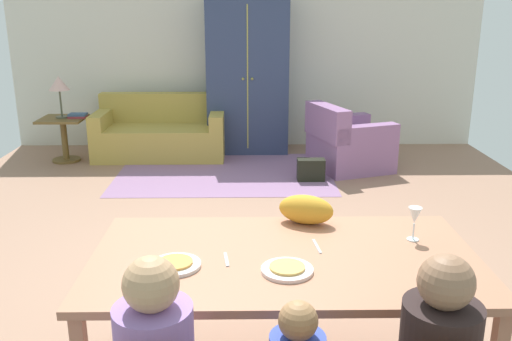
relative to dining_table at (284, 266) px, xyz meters
name	(u,v)px	position (x,y,z in m)	size (l,w,h in m)	color
ground_plane	(245,235)	(-0.21, 2.05, -0.71)	(6.63, 6.67, 0.02)	#966F58
back_wall	(245,52)	(-0.21, 5.43, 0.65)	(6.63, 0.10, 2.70)	silver
dining_table	(284,266)	(0.00, 0.00, 0.00)	(1.96, 1.06, 0.76)	#AD7255
plate_near_man	(175,265)	(-0.54, -0.12, 0.07)	(0.25, 0.25, 0.02)	silver
pizza_near_man	(175,262)	(-0.54, -0.12, 0.09)	(0.17, 0.17, 0.01)	gold
plate_near_child	(287,270)	(0.00, -0.18, 0.07)	(0.25, 0.25, 0.02)	silver
pizza_near_child	(287,267)	(0.00, -0.18, 0.09)	(0.17, 0.17, 0.01)	#D5AA53
wine_glass	(415,217)	(0.70, 0.18, 0.19)	(0.07, 0.07, 0.19)	silver
fork	(226,259)	(-0.29, -0.05, 0.07)	(0.02, 0.15, 0.01)	silver
knife	(317,246)	(0.18, 0.10, 0.07)	(0.01, 0.17, 0.01)	silver
cat	(306,209)	(0.15, 0.43, 0.15)	(0.32, 0.16, 0.17)	gold
area_rug	(225,173)	(-0.47, 3.93, -0.69)	(2.60, 1.80, 0.01)	gray
couch	(161,134)	(-1.36, 4.78, -0.39)	(1.73, 0.86, 0.82)	#B19844
armchair	(347,144)	(1.05, 4.11, -0.38)	(1.09, 1.08, 0.82)	#8C6190
armoire	(248,76)	(-0.18, 5.04, 0.35)	(1.10, 0.59, 2.10)	navy
side_table	(64,133)	(-2.59, 4.53, -0.32)	(0.56, 0.56, 0.58)	brown
table_lamp	(59,85)	(-2.59, 4.53, 0.31)	(0.26, 0.26, 0.54)	#4A4D38
book_lower	(78,117)	(-2.39, 4.53, -0.10)	(0.22, 0.16, 0.03)	maroon
book_upper	(78,115)	(-2.39, 4.53, -0.08)	(0.22, 0.16, 0.03)	#345072
handbag	(311,170)	(0.56, 3.63, -0.57)	(0.32, 0.16, 0.26)	black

